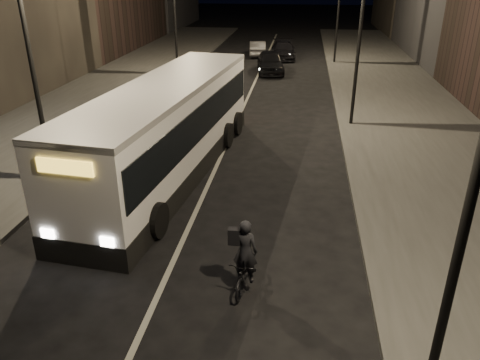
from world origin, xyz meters
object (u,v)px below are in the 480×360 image
(car_mid, at_px, (258,48))
(car_far, at_px, (283,50))
(streetlight_right_mid, at_px, (356,10))
(streetlight_left_near, at_px, (33,28))
(city_bus, at_px, (168,126))
(streetlight_right_near, at_px, (469,114))
(car_near, at_px, (270,62))
(cyclist_on_bicycle, at_px, (246,265))

(car_mid, distance_m, car_far, 2.47)
(streetlight_right_mid, relative_size, streetlight_left_near, 1.00)
(city_bus, bearing_deg, car_mid, 94.51)
(streetlight_right_near, bearing_deg, car_mid, 99.99)
(city_bus, bearing_deg, car_far, 89.16)
(streetlight_right_mid, height_order, car_near, streetlight_right_mid)
(streetlight_right_mid, height_order, car_mid, streetlight_right_mid)
(car_mid, bearing_deg, streetlight_left_near, 74.74)
(streetlight_left_near, height_order, car_far, streetlight_left_near)
(car_mid, bearing_deg, streetlight_right_near, 94.31)
(streetlight_right_near, bearing_deg, streetlight_right_mid, 90.00)
(car_near, height_order, car_mid, car_near)
(streetlight_right_mid, height_order, car_far, streetlight_right_mid)
(city_bus, relative_size, car_far, 2.73)
(streetlight_right_near, xyz_separation_m, cyclist_on_bicycle, (-3.30, 2.88, -4.71))
(streetlight_right_near, height_order, streetlight_right_mid, same)
(streetlight_right_near, relative_size, car_near, 1.78)
(city_bus, bearing_deg, cyclist_on_bicycle, -54.70)
(car_near, bearing_deg, streetlight_right_near, -87.82)
(streetlight_left_near, relative_size, car_far, 1.73)
(streetlight_right_near, bearing_deg, cyclist_on_bicycle, 138.85)
(city_bus, distance_m, cyclist_on_bicycle, 7.60)
(cyclist_on_bicycle, bearing_deg, car_near, 100.27)
(cyclist_on_bicycle, height_order, car_far, cyclist_on_bicycle)
(cyclist_on_bicycle, bearing_deg, streetlight_right_near, -33.71)
(streetlight_left_near, xyz_separation_m, city_bus, (3.73, 1.44, -3.51))
(streetlight_left_near, height_order, car_near, streetlight_left_near)
(city_bus, height_order, cyclist_on_bicycle, city_bus)
(streetlight_right_mid, xyz_separation_m, city_bus, (-6.93, -6.56, -3.51))
(streetlight_right_near, xyz_separation_m, car_mid, (-6.13, 34.82, -4.73))
(streetlight_right_near, distance_m, car_near, 28.69)
(streetlight_right_near, bearing_deg, streetlight_left_near, 143.12)
(streetlight_right_near, relative_size, streetlight_left_near, 1.00)
(car_far, bearing_deg, car_mid, 151.87)
(streetlight_right_near, distance_m, streetlight_right_mid, 16.00)
(streetlight_right_mid, height_order, cyclist_on_bicycle, streetlight_right_mid)
(streetlight_right_mid, distance_m, car_far, 18.84)
(car_near, bearing_deg, city_bus, -104.42)
(streetlight_right_near, xyz_separation_m, car_near, (-4.53, 27.96, -4.58))
(cyclist_on_bicycle, bearing_deg, car_mid, 102.52)
(streetlight_left_near, height_order, car_mid, streetlight_left_near)
(streetlight_left_near, xyz_separation_m, car_far, (6.79, 25.83, -4.68))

